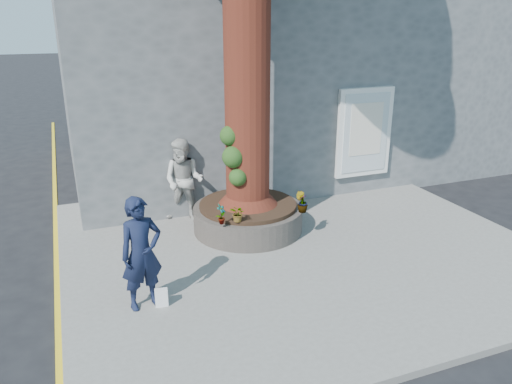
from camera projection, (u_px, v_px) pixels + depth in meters
name	position (u px, v px, depth m)	size (l,w,h in m)	color
ground	(245.00, 286.00, 8.68)	(120.00, 120.00, 0.00)	black
pavement	(298.00, 246.00, 10.05)	(9.00, 8.00, 0.12)	slate
yellow_line	(58.00, 291.00, 8.51)	(0.10, 30.00, 0.01)	yellow
stone_shop	(240.00, 61.00, 14.78)	(10.30, 8.30, 6.30)	#55585B
neighbour_shop	(454.00, 58.00, 17.58)	(6.00, 8.00, 6.00)	#55585B
planter	(248.00, 217.00, 10.57)	(2.30, 2.30, 0.60)	black
man	(141.00, 253.00, 7.59)	(0.66, 0.43, 1.81)	black
woman	(184.00, 181.00, 10.85)	(0.90, 0.70, 1.85)	#BCBAB4
shopping_bag	(161.00, 298.00, 7.84)	(0.20, 0.12, 0.28)	white
plant_a	(221.00, 214.00, 9.36)	(0.21, 0.14, 0.40)	gray
plant_b	(302.00, 202.00, 9.98)	(0.22, 0.22, 0.41)	gray
plant_c	(303.00, 203.00, 9.95)	(0.21, 0.21, 0.37)	gray
plant_d	(238.00, 214.00, 9.49)	(0.29, 0.26, 0.32)	gray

